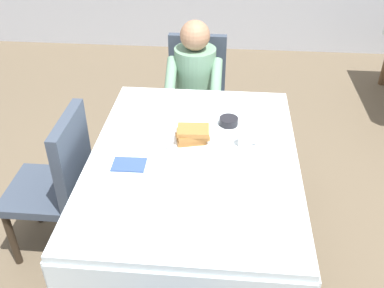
# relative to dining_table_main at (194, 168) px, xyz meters

# --- Properties ---
(ground_plane) EXTENTS (14.00, 14.00, 0.00)m
(ground_plane) POSITION_rel_dining_table_main_xyz_m (0.00, 0.00, -0.65)
(ground_plane) COLOR brown
(dining_table_main) EXTENTS (1.12, 1.52, 0.74)m
(dining_table_main) POSITION_rel_dining_table_main_xyz_m (0.00, 0.00, 0.00)
(dining_table_main) COLOR silver
(dining_table_main) RESTS_ON ground
(chair_diner) EXTENTS (0.44, 0.45, 0.93)m
(chair_diner) POSITION_rel_dining_table_main_xyz_m (-0.08, 1.17, -0.12)
(chair_diner) COLOR #384251
(chair_diner) RESTS_ON ground
(diner_person) EXTENTS (0.40, 0.43, 1.12)m
(diner_person) POSITION_rel_dining_table_main_xyz_m (-0.08, 1.01, 0.02)
(diner_person) COLOR gray
(diner_person) RESTS_ON ground
(chair_left_side) EXTENTS (0.45, 0.44, 0.93)m
(chair_left_side) POSITION_rel_dining_table_main_xyz_m (-0.77, 0.00, -0.12)
(chair_left_side) COLOR #384251
(chair_left_side) RESTS_ON ground
(plate_breakfast) EXTENTS (0.28, 0.28, 0.02)m
(plate_breakfast) POSITION_rel_dining_table_main_xyz_m (-0.02, 0.10, 0.10)
(plate_breakfast) COLOR white
(plate_breakfast) RESTS_ON dining_table_main
(breakfast_stack) EXTENTS (0.20, 0.15, 0.08)m
(breakfast_stack) POSITION_rel_dining_table_main_xyz_m (-0.02, 0.11, 0.15)
(breakfast_stack) COLOR #A36B33
(breakfast_stack) RESTS_ON plate_breakfast
(cup_coffee) EXTENTS (0.11, 0.08, 0.08)m
(cup_coffee) POSITION_rel_dining_table_main_xyz_m (0.27, 0.11, 0.13)
(cup_coffee) COLOR white
(cup_coffee) RESTS_ON dining_table_main
(bowl_butter) EXTENTS (0.11, 0.11, 0.04)m
(bowl_butter) POSITION_rel_dining_table_main_xyz_m (0.18, 0.32, 0.11)
(bowl_butter) COLOR black
(bowl_butter) RESTS_ON dining_table_main
(syrup_pitcher) EXTENTS (0.08, 0.08, 0.07)m
(syrup_pitcher) POSITION_rel_dining_table_main_xyz_m (-0.31, 0.23, 0.13)
(syrup_pitcher) COLOR silver
(syrup_pitcher) RESTS_ON dining_table_main
(fork_left_of_plate) EXTENTS (0.01, 0.18, 0.00)m
(fork_left_of_plate) POSITION_rel_dining_table_main_xyz_m (-0.21, 0.08, 0.09)
(fork_left_of_plate) COLOR silver
(fork_left_of_plate) RESTS_ON dining_table_main
(knife_right_of_plate) EXTENTS (0.03, 0.20, 0.00)m
(knife_right_of_plate) POSITION_rel_dining_table_main_xyz_m (0.17, 0.08, 0.09)
(knife_right_of_plate) COLOR silver
(knife_right_of_plate) RESTS_ON dining_table_main
(spoon_near_edge) EXTENTS (0.15, 0.05, 0.00)m
(spoon_near_edge) POSITION_rel_dining_table_main_xyz_m (-0.01, -0.24, 0.09)
(spoon_near_edge) COLOR silver
(spoon_near_edge) RESTS_ON dining_table_main
(napkin_folded) EXTENTS (0.17, 0.12, 0.01)m
(napkin_folded) POSITION_rel_dining_table_main_xyz_m (-0.32, -0.12, 0.09)
(napkin_folded) COLOR #334C7F
(napkin_folded) RESTS_ON dining_table_main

